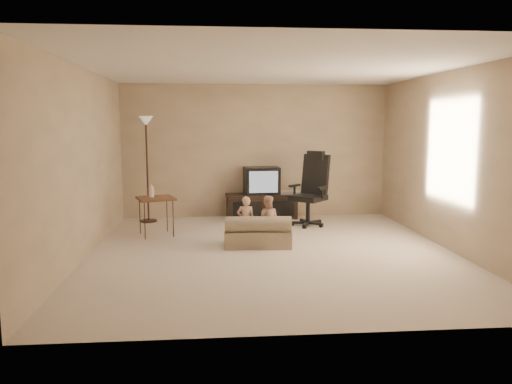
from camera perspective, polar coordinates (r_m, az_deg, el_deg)
floor at (r=6.97m, az=1.82°, el=-6.85°), size 5.50×5.50×0.00m
room_shell at (r=6.75m, az=1.88°, el=5.71°), size 5.50×5.50×5.50m
tv_stand at (r=9.34m, az=0.68°, el=-0.60°), size 1.38×0.59×0.97m
office_chair at (r=8.76m, az=6.25°, el=-0.78°), size 0.84×0.84×1.30m
side_table at (r=8.04m, az=-11.43°, el=-0.74°), size 0.69×0.69×0.83m
floor_lamp at (r=9.12m, az=-12.41°, el=5.24°), size 0.30×0.30×1.90m
child_sofa at (r=7.22m, az=0.21°, el=-4.80°), size 0.98×0.60×0.47m
toddler_left at (r=7.30m, az=-1.17°, el=-3.29°), size 0.28×0.22×0.72m
toddler_right at (r=7.31m, az=1.29°, el=-3.24°), size 0.38×0.25×0.73m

